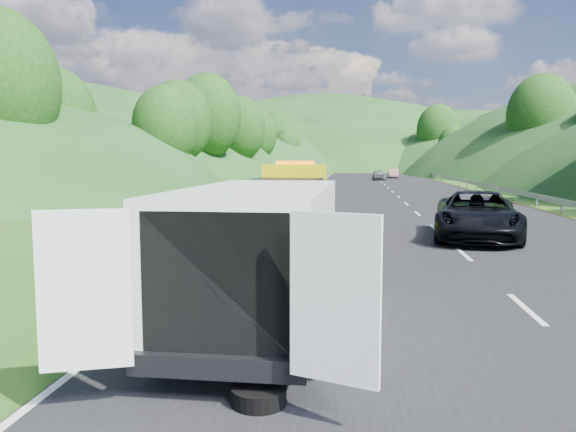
# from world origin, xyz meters

# --- Properties ---
(ground) EXTENTS (320.00, 320.00, 0.00)m
(ground) POSITION_xyz_m (0.00, 0.00, 0.00)
(ground) COLOR #38661E
(ground) RESTS_ON ground
(road_surface) EXTENTS (14.00, 200.00, 0.02)m
(road_surface) POSITION_xyz_m (3.00, 40.00, 0.01)
(road_surface) COLOR black
(road_surface) RESTS_ON ground
(guardrail) EXTENTS (0.06, 140.00, 1.52)m
(guardrail) POSITION_xyz_m (10.30, 52.50, 0.00)
(guardrail) COLOR gray
(guardrail) RESTS_ON ground
(tree_line_left) EXTENTS (14.00, 140.00, 14.00)m
(tree_line_left) POSITION_xyz_m (-19.00, 60.00, 0.00)
(tree_line_left) COLOR #295F1C
(tree_line_left) RESTS_ON ground
(tree_line_right) EXTENTS (14.00, 140.00, 14.00)m
(tree_line_right) POSITION_xyz_m (23.00, 60.00, 0.00)
(tree_line_right) COLOR #295F1C
(tree_line_right) RESTS_ON ground
(hills_backdrop) EXTENTS (201.00, 288.60, 44.00)m
(hills_backdrop) POSITION_xyz_m (6.50, 134.70, 0.00)
(hills_backdrop) COLOR #2D5B23
(hills_backdrop) RESTS_ON ground
(tow_truck) EXTENTS (2.70, 6.42, 2.71)m
(tow_truck) POSITION_xyz_m (-2.59, 8.03, 1.32)
(tow_truck) COLOR black
(tow_truck) RESTS_ON ground
(white_van) EXTENTS (3.67, 6.73, 2.38)m
(white_van) POSITION_xyz_m (-1.73, -3.74, 1.34)
(white_van) COLOR black
(white_van) RESTS_ON ground
(woman) EXTENTS (0.62, 0.68, 1.52)m
(woman) POSITION_xyz_m (-3.90, -0.03, 0.00)
(woman) COLOR silver
(woman) RESTS_ON ground
(child) EXTENTS (0.60, 0.53, 1.03)m
(child) POSITION_xyz_m (-2.58, -0.34, 0.00)
(child) COLOR tan
(child) RESTS_ON ground
(worker) EXTENTS (1.36, 1.15, 1.83)m
(worker) POSITION_xyz_m (-1.66, -4.55, 0.00)
(worker) COLOR black
(worker) RESTS_ON ground
(suitcase) EXTENTS (0.44, 0.32, 0.64)m
(suitcase) POSITION_xyz_m (-4.64, -0.47, 0.32)
(suitcase) COLOR #675F4D
(suitcase) RESTS_ON ground
(spare_tire) EXTENTS (0.65, 0.65, 0.20)m
(spare_tire) POSITION_xyz_m (-1.30, -6.60, 0.00)
(spare_tire) COLOR black
(spare_tire) RESTS_ON ground
(passing_suv) EXTENTS (3.70, 6.35, 1.66)m
(passing_suv) POSITION_xyz_m (4.05, 7.29, 0.00)
(passing_suv) COLOR black
(passing_suv) RESTS_ON ground
(dist_car_a) EXTENTS (1.55, 3.84, 1.31)m
(dist_car_a) POSITION_xyz_m (2.94, 57.98, 0.00)
(dist_car_a) COLOR #505055
(dist_car_a) RESTS_ON ground
(dist_car_b) EXTENTS (1.35, 3.89, 1.28)m
(dist_car_b) POSITION_xyz_m (5.15, 65.22, 0.00)
(dist_car_b) COLOR #7F5B55
(dist_car_b) RESTS_ON ground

